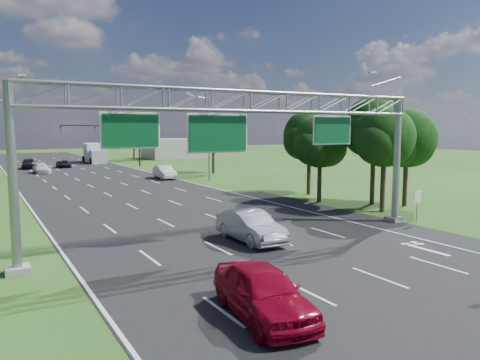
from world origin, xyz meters
TOP-DOWN VIEW (x-y plane):
  - ground at (0.00, 30.00)m, footprint 220.00×220.00m
  - road at (0.00, 30.00)m, footprint 18.00×180.00m
  - road_flare at (10.20, 14.00)m, footprint 3.00×30.00m
  - sign_gantry at (0.33, 12.00)m, footprint 23.50×1.00m
  - regulatory_sign at (12.40, 10.98)m, footprint 0.60×0.08m
  - traffic_signal at (7.48, 65.00)m, footprint 12.21×0.24m
  - streetlight_r_mid at (11.30, 40.00)m, footprint 2.97×0.22m
  - tree_cluster_right at (14.80, 19.19)m, footprint 9.91×14.60m
  - tree_verge_rd at (16.08, 48.04)m, footprint 5.76×4.80m
  - tree_verge_re at (14.08, 78.04)m, footprint 5.76×4.80m
  - building_right at (24.00, 82.00)m, footprint 12.00×9.00m
  - red_coupe at (-4.46, 2.97)m, footprint 2.69×5.28m
  - silver_sedan at (0.44, 11.99)m, footprint 1.80×5.06m
  - car_queue_a at (-4.50, 59.78)m, footprint 2.21×4.79m
  - car_queue_b at (-0.25, 68.32)m, footprint 1.98×4.18m
  - car_queue_c at (-5.34, 68.32)m, footprint 2.44×4.96m
  - car_queue_d at (7.71, 44.71)m, footprint 1.98×4.98m
  - box_truck at (6.36, 77.27)m, footprint 3.19×9.27m

SIDE VIEW (x-z plane):
  - ground at x=0.00m, z-range 0.00..0.00m
  - road at x=0.00m, z-range -0.01..0.01m
  - road_flare at x=10.20m, z-range -0.01..0.01m
  - car_queue_b at x=-0.25m, z-range 0.00..1.15m
  - car_queue_a at x=-4.50m, z-range 0.00..1.36m
  - car_queue_d at x=7.71m, z-range 0.00..1.61m
  - car_queue_c at x=-5.34m, z-range 0.00..1.63m
  - silver_sedan at x=0.44m, z-range 0.00..1.66m
  - red_coupe at x=-4.46m, z-range 0.00..1.72m
  - regulatory_sign at x=12.40m, z-range 0.46..2.56m
  - box_truck at x=6.36m, z-range -0.07..3.37m
  - building_right at x=24.00m, z-range 0.00..4.00m
  - traffic_signal at x=7.48m, z-range 1.67..8.67m
  - tree_verge_re at x=14.08m, z-range 1.28..9.12m
  - tree_cluster_right at x=14.80m, z-range 0.97..9.65m
  - streetlight_r_mid at x=11.30m, z-range 0.50..10.66m
  - tree_verge_rd at x=16.08m, z-range 1.49..9.77m
  - sign_gantry at x=0.33m, z-range 2.11..11.67m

